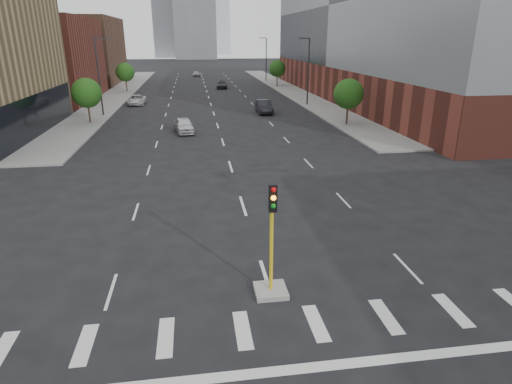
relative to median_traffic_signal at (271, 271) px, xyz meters
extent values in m
cube|color=gray|center=(-15.00, 65.03, -0.90)|extent=(5.00, 92.00, 0.15)
cube|color=gray|center=(15.00, 65.03, -0.90)|extent=(5.00, 92.00, 0.15)
cube|color=brown|center=(-27.50, 57.03, 5.03)|extent=(20.00, 22.00, 12.00)
cube|color=brown|center=(-27.50, 83.03, 5.53)|extent=(20.00, 24.00, 13.00)
cube|color=brown|center=(29.50, 51.03, 1.53)|extent=(24.00, 70.00, 5.00)
cube|color=slate|center=(29.50, 51.03, 12.53)|extent=(24.00, 70.00, 17.00)
cube|color=slate|center=(0.00, 191.03, 21.03)|extent=(18.00, 18.00, 44.00)
cube|color=#999993|center=(0.00, 0.03, -0.87)|extent=(1.20, 1.20, 0.20)
cylinder|color=gold|center=(0.00, 0.03, 0.83)|extent=(0.14, 0.14, 3.20)
cube|color=black|center=(0.00, -0.15, 2.93)|extent=(0.28, 0.18, 1.00)
sphere|color=red|center=(0.00, -0.25, 3.28)|extent=(0.18, 0.18, 0.18)
sphere|color=orange|center=(0.00, -0.25, 2.98)|extent=(0.18, 0.18, 0.18)
sphere|color=#0C7F19|center=(0.00, -0.25, 2.68)|extent=(0.18, 0.18, 0.18)
cylinder|color=#2D2D30|center=(13.50, 46.03, 3.53)|extent=(0.20, 0.20, 9.00)
cube|color=#2D2D30|center=(12.70, 46.03, 8.03)|extent=(1.40, 0.22, 0.15)
cylinder|color=#2D2D30|center=(13.50, 81.03, 3.53)|extent=(0.20, 0.20, 9.00)
cube|color=#2D2D30|center=(12.70, 81.03, 8.03)|extent=(1.40, 0.22, 0.15)
cylinder|color=#2D2D30|center=(-13.50, 41.03, 3.53)|extent=(0.20, 0.20, 9.00)
cube|color=#2D2D30|center=(-12.70, 41.03, 8.03)|extent=(1.40, 0.22, 0.15)
cylinder|color=#382619|center=(-14.00, 36.03, 0.05)|extent=(0.20, 0.20, 1.75)
sphere|color=#1B4311|center=(-14.00, 36.03, 2.43)|extent=(3.20, 3.20, 3.20)
cylinder|color=#382619|center=(-14.00, 66.03, 0.05)|extent=(0.20, 0.20, 1.75)
sphere|color=#1B4311|center=(-14.00, 66.03, 2.43)|extent=(3.20, 3.20, 3.20)
cylinder|color=#382619|center=(14.00, 31.03, 0.05)|extent=(0.20, 0.20, 1.75)
sphere|color=#1B4311|center=(14.00, 31.03, 2.43)|extent=(3.20, 3.20, 3.20)
cylinder|color=#382619|center=(14.00, 71.03, 0.05)|extent=(0.20, 0.20, 1.75)
sphere|color=#1B4311|center=(14.00, 71.03, 2.43)|extent=(3.20, 3.20, 3.20)
imported|color=silver|center=(-3.57, 29.85, -0.23)|extent=(2.39, 4.57, 1.49)
imported|color=black|center=(6.37, 40.41, -0.16)|extent=(1.79, 4.96, 1.63)
imported|color=silver|center=(-10.50, 50.23, -0.30)|extent=(2.36, 4.89, 1.34)
imported|color=black|center=(3.08, 69.21, -0.29)|extent=(2.34, 4.86, 1.37)
imported|color=#A9A8AD|center=(-1.38, 96.26, -0.30)|extent=(1.70, 3.98, 1.34)
camera|label=1|loc=(-2.56, -13.63, 8.12)|focal=30.00mm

